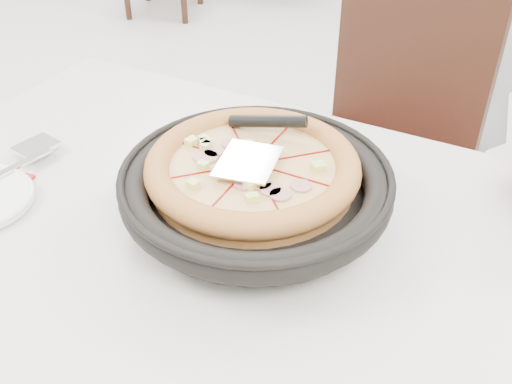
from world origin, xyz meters
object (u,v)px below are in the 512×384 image
at_px(pizza_pan, 256,196).
at_px(pizza, 253,176).
at_px(chair_far, 371,163).
at_px(main_table, 229,378).

height_order(pizza_pan, pizza, pizza).
height_order(chair_far, pizza_pan, chair_far).
distance_m(pizza_pan, pizza, 0.03).
bearing_deg(chair_far, pizza, 95.51).
bearing_deg(main_table, pizza_pan, 49.17).
bearing_deg(pizza, chair_far, 88.17).
distance_m(main_table, pizza, 0.44).
relative_size(main_table, pizza_pan, 3.20).
bearing_deg(pizza, pizza_pan, -52.37).
bearing_deg(pizza_pan, main_table, -130.83).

